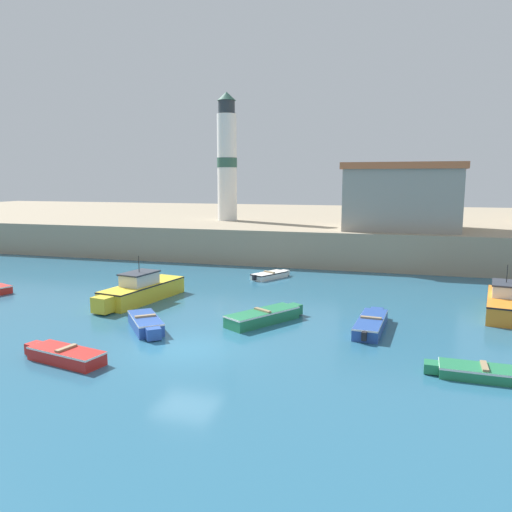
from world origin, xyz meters
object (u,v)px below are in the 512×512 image
Objects in this scene: dinghy_blue_8 at (146,323)px; dinghy_blue_7 at (371,323)px; dinghy_green_9 at (264,316)px; harbor_shed_near_wharf at (401,196)px; motorboat_yellow_0 at (141,290)px; motorboat_orange_3 at (505,302)px; dinghy_green_1 at (481,372)px; dinghy_red_2 at (65,354)px; dinghy_white_6 at (270,275)px; lighthouse at (227,159)px.

dinghy_blue_7 is at bearing 16.32° from dinghy_blue_8.
dinghy_green_9 is 0.46× the size of harbor_shed_near_wharf.
motorboat_yellow_0 is 1.46× the size of dinghy_blue_7.
dinghy_green_9 is at bearing -156.17° from motorboat_orange_3.
motorboat_yellow_0 reaches higher than dinghy_green_9.
harbor_shed_near_wharf reaches higher than dinghy_blue_7.
harbor_shed_near_wharf is (-2.86, 23.59, 5.15)m from dinghy_green_1.
motorboat_orange_3 reaches higher than dinghy_blue_8.
dinghy_red_2 is 20.72m from motorboat_orange_3.
dinghy_blue_7 is 19.68m from harbor_shed_near_wharf.
lighthouse is at bearing 120.45° from dinghy_white_6.
motorboat_yellow_0 is at bearing 121.30° from dinghy_blue_8.
motorboat_orange_3 is (16.92, 11.96, 0.32)m from dinghy_red_2.
dinghy_blue_8 is at bearing -100.31° from dinghy_white_6.
motorboat_orange_3 is 12.23m from dinghy_green_9.
dinghy_blue_8 is 0.36× the size of harbor_shed_near_wharf.
dinghy_red_2 is at bearing -169.83° from dinghy_green_1.
lighthouse reaches higher than harbor_shed_near_wharf.
dinghy_red_2 is at bearing -100.82° from dinghy_white_6.
dinghy_white_6 is (-11.22, 14.76, 0.00)m from dinghy_green_1.
motorboat_yellow_0 is at bearing -83.57° from lighthouse.
dinghy_blue_8 is (-2.36, -12.98, 0.08)m from dinghy_white_6.
dinghy_red_2 is 0.81× the size of dinghy_blue_7.
lighthouse is 16.84m from harbor_shed_near_wharf.
dinghy_green_1 is 34.57m from lighthouse.
motorboat_yellow_0 is 12.71m from dinghy_blue_7.
dinghy_green_9 is (2.42, -10.35, 0.08)m from dinghy_white_6.
harbor_shed_near_wharf reaches higher than dinghy_green_1.
dinghy_red_2 is 1.13× the size of dinghy_blue_8.
dinghy_red_2 is 0.58× the size of motorboat_orange_3.
dinghy_white_6 is at bearing 158.29° from motorboat_orange_3.
motorboat_orange_3 is (2.38, 9.35, 0.37)m from dinghy_green_1.
dinghy_red_2 is 0.30× the size of lighthouse.
motorboat_yellow_0 is at bearing 164.54° from dinghy_green_9.
motorboat_yellow_0 is 1.79× the size of dinghy_red_2.
dinghy_red_2 is at bearing -145.81° from dinghy_blue_7.
dinghy_green_9 is at bearing 28.82° from dinghy_blue_8.
dinghy_white_6 is (3.32, 17.37, -0.05)m from dinghy_red_2.
dinghy_green_9 reaches higher than dinghy_red_2.
dinghy_blue_8 reaches higher than dinghy_red_2.
dinghy_green_9 reaches higher than dinghy_white_6.
lighthouse is (-4.32, 30.36, 8.29)m from dinghy_red_2.
dinghy_red_2 is at bearing -144.75° from motorboat_orange_3.
dinghy_green_1 is 9.65m from motorboat_orange_3.
dinghy_blue_7 is at bearing -93.17° from harbor_shed_near_wharf.
motorboat_orange_3 reaches higher than dinghy_white_6.
dinghy_green_9 reaches higher than dinghy_blue_7.
dinghy_green_1 is at bearing -26.60° from dinghy_green_9.
motorboat_yellow_0 reaches higher than dinghy_blue_8.
dinghy_green_1 is 13.70m from dinghy_blue_8.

